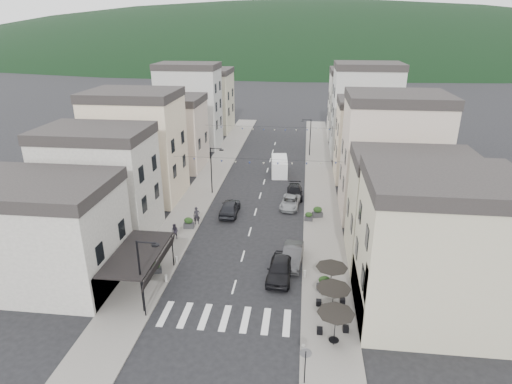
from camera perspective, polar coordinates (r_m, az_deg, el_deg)
ground at (r=31.07m, az=-4.84°, el=-18.67°), size 700.00×700.00×0.00m
sidewalk_left at (r=60.03m, az=-5.96°, el=2.02°), size 4.00×76.00×0.12m
sidewalk_right at (r=58.72m, az=8.49°, el=1.44°), size 4.00×76.00×0.12m
hill_backdrop at (r=323.83m, az=6.00°, el=17.91°), size 640.00×360.00×70.00m
boutique_building at (r=38.46m, az=-26.88°, el=-5.58°), size 12.00×8.00×8.00m
bistro_building at (r=32.41m, az=22.68°, el=-7.89°), size 10.00×8.00×10.00m
boutique_awning at (r=35.14m, az=-15.17°, el=-8.04°), size 3.77×7.50×3.28m
buildings_row_left at (r=65.52m, az=-11.15°, el=8.91°), size 10.20×54.16×14.00m
buildings_row_right at (r=62.02m, az=15.25°, el=8.04°), size 10.20×54.16×14.50m
cafe_terrace at (r=31.51m, az=10.29°, el=-12.94°), size 2.50×8.10×2.53m
streetlamp_left_near at (r=31.96m, az=-14.79°, el=-9.96°), size 1.70×0.56×6.00m
streetlamp_left_far at (r=52.97m, az=-5.71°, el=3.50°), size 1.70×0.56×6.00m
streetlamp_right_far at (r=69.13m, az=7.03°, el=7.74°), size 1.70×0.56×6.00m
traffic_sign at (r=26.74m, az=6.61°, el=-21.22°), size 0.70×0.07×2.70m
bollards at (r=35.12m, az=-3.09°, el=-12.41°), size 11.66×10.26×0.60m
bunting_near at (r=47.69m, az=0.07°, el=4.02°), size 19.00×0.28×0.62m
bunting_far at (r=63.05m, az=1.75°, el=8.38°), size 19.00×0.28×0.62m
parked_car_a at (r=36.49m, az=3.24°, el=-10.18°), size 2.33×5.13×1.71m
parked_car_b at (r=38.58m, az=4.88°, el=-8.45°), size 2.00×4.84×1.56m
parked_car_c at (r=49.93m, az=4.57°, el=-1.38°), size 2.49×4.67×1.25m
parked_car_d at (r=53.01m, az=5.20°, el=0.04°), size 2.11×4.66×1.32m
parked_car_e at (r=47.95m, az=-3.53°, el=-2.08°), size 2.00×4.87×1.65m
delivery_van at (r=60.78m, az=3.12°, el=3.56°), size 2.62×5.59×2.60m
pedestrian_a at (r=45.71m, az=-7.92°, el=-3.14°), size 0.80×0.64×1.92m
pedestrian_b at (r=43.09m, az=-10.76°, el=-5.19°), size 0.90×0.78×1.58m
planter_la at (r=38.01m, az=-13.22°, el=-9.75°), size 1.07×0.81×1.07m
planter_lb at (r=45.12m, az=-8.97°, el=-4.08°), size 1.12×0.70×1.20m
planter_ra at (r=35.28m, az=9.11°, el=-11.92°), size 1.26×1.02×1.24m
planter_rb at (r=46.59m, az=7.03°, el=-3.25°), size 0.93×0.57×0.99m
planter_rc at (r=47.54m, az=8.20°, el=-2.64°), size 1.23×0.92×1.23m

